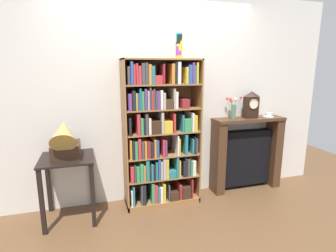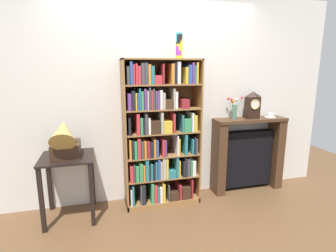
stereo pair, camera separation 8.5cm
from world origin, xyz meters
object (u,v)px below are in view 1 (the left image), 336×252
Objects in this scene: side_table_left at (68,172)px; teacup_with_saucer at (268,115)px; flower_vase at (233,108)px; bookshelf at (160,137)px; gramophone at (65,140)px; mantel_clock at (251,105)px; fireplace_mantel at (246,154)px; cup_stack at (179,46)px.

side_table_left is 4.88× the size of teacup_with_saucer.
flower_vase is at bearing 3.86° from side_table_left.
bookshelf is 1.12m from side_table_left.
gramophone is 1.39× the size of mantel_clock.
side_table_left is 2.35m from fireplace_mantel.
bookshelf is at bearing -176.66° from flower_vase.
mantel_clock is (1.04, 0.02, -0.73)m from cup_stack.
cup_stack reaches higher than teacup_with_saucer.
side_table_left is (-1.08, -0.08, -0.30)m from bookshelf.
mantel_clock is (2.37, 0.13, 0.65)m from side_table_left.
bookshelf is at bearing -177.88° from mantel_clock.
side_table_left is 1.46× the size of gramophone.
flower_vase is at bearing 5.63° from gramophone.
mantel_clock is (1.29, 0.05, 0.34)m from bookshelf.
gramophone is at bearing -175.74° from teacup_with_saucer.
side_table_left is at bearing -176.14° from flower_vase.
cup_stack is 0.58× the size of gramophone.
fireplace_mantel is at bearing 2.95° from flower_vase.
bookshelf reaches higher than teacup_with_saucer.
cup_stack reaches higher than mantel_clock.
side_table_left is 0.72× the size of fireplace_mantel.
cup_stack reaches higher than bookshelf.
fireplace_mantel is at bearing 175.84° from teacup_with_saucer.
fireplace_mantel is at bearing 3.26° from bookshelf.
teacup_with_saucer is (0.29, 0.00, -0.16)m from mantel_clock.
cup_stack is at bearing -177.38° from fireplace_mantel.
flower_vase is (1.03, 0.06, 0.31)m from bookshelf.
bookshelf is 1.32m from fireplace_mantel.
gramophone is 2.13m from flower_vase.
fireplace_mantel is at bearing 126.59° from mantel_clock.
gramophone is 0.49× the size of fireplace_mantel.
cup_stack is at bearing -177.48° from flower_vase.
cup_stack reaches higher than gramophone.
bookshelf is 5.89× the size of flower_vase.
flower_vase is at bearing -177.05° from fireplace_mantel.
cup_stack is at bearing 5.92° from bookshelf.
bookshelf is 1.34m from mantel_clock.
cup_stack is 0.40× the size of side_table_left.
bookshelf reaches higher than side_table_left.
fireplace_mantel is at bearing 5.35° from gramophone.
teacup_with_saucer is (1.33, 0.02, -0.89)m from cup_stack.
fireplace_mantel is at bearing 2.62° from cup_stack.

